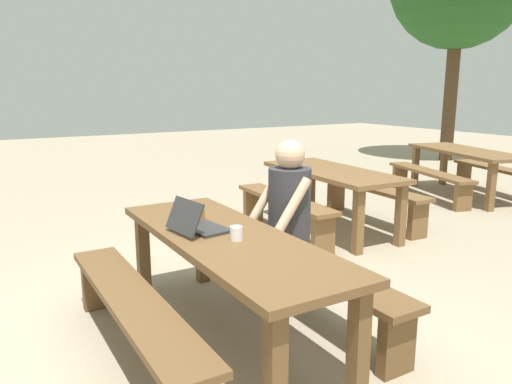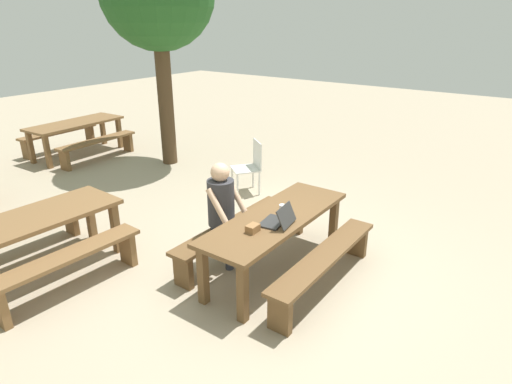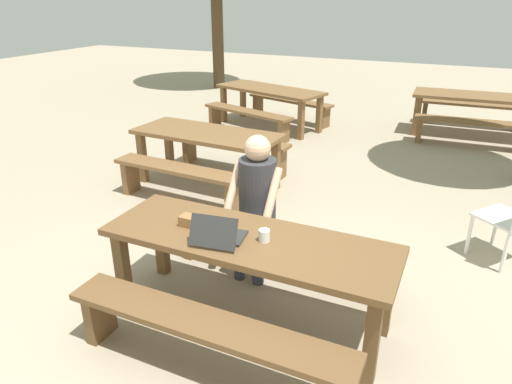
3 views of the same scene
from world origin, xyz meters
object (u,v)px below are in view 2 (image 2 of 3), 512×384
picnic_table_mid (76,127)px  picnic_table_distant (35,225)px  coffee_mug (282,208)px  picnic_table_front (276,224)px  laptop (278,219)px  person_seated (223,206)px  plastic_chair (250,166)px  small_pouch (253,228)px

picnic_table_mid → picnic_table_distant: (-3.03, -3.86, -0.01)m
coffee_mug → picnic_table_front: bearing=-178.6°
picnic_table_front → laptop: bearing=-141.7°
person_seated → plastic_chair: (2.06, 1.13, -0.27)m
picnic_table_front → person_seated: bearing=109.9°
picnic_table_front → small_pouch: small_pouch is taller
laptop → picnic_table_mid: 6.41m
picnic_table_front → picnic_table_distant: picnic_table_distant is taller
laptop → small_pouch: bearing=-28.9°
small_pouch → plastic_chair: bearing=37.1°
picnic_table_mid → laptop: bearing=-106.6°
small_pouch → coffee_mug: coffee_mug is taller
person_seated → picnic_table_front: bearing=-70.1°
laptop → small_pouch: laptop is taller
small_pouch → picnic_table_front: bearing=2.2°
person_seated → picnic_table_distant: 2.16m
laptop → coffee_mug: 0.33m
small_pouch → picnic_table_distant: 2.52m
picnic_table_front → coffee_mug: (0.13, 0.00, 0.15)m
laptop → picnic_table_front: bearing=-150.1°
laptop → picnic_table_mid: laptop is taller
plastic_chair → laptop: bearing=-9.3°
person_seated → coffee_mug: bearing=-60.3°
picnic_table_distant → person_seated: bearing=-45.8°
picnic_table_front → laptop: laptop is taller
picnic_table_front → plastic_chair: bearing=43.4°
picnic_table_front → picnic_table_mid: (1.38, 6.08, 0.01)m
laptop → coffee_mug: bearing=-163.4°
plastic_chair → picnic_table_distant: 3.52m
picnic_table_front → plastic_chair: 2.53m
picnic_table_front → person_seated: size_ratio=1.69×
laptop → picnic_table_distant: size_ratio=0.20×
picnic_table_distant → laptop: bearing=-55.3°
small_pouch → picnic_table_mid: bearing=73.0°
coffee_mug → picnic_table_mid: 6.21m
picnic_table_distant → coffee_mug: bearing=-48.7°
small_pouch → picnic_table_mid: size_ratio=0.07×
laptop → plastic_chair: 2.76m
laptop → coffee_mug: (0.30, 0.14, -0.01)m
laptop → person_seated: (-0.05, 0.74, -0.02)m
picnic_table_front → picnic_table_distant: bearing=126.6°
picnic_table_mid → picnic_table_distant: size_ratio=1.06×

